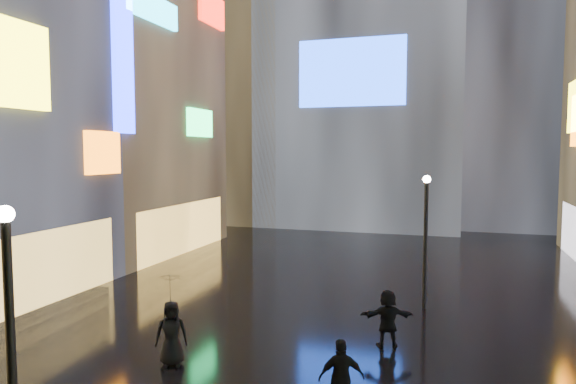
% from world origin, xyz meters
% --- Properties ---
extents(ground, '(140.00, 140.00, 0.00)m').
position_xyz_m(ground, '(0.00, 20.00, 0.00)').
color(ground, black).
rests_on(ground, ground).
extents(building_left_far, '(10.28, 12.00, 22.00)m').
position_xyz_m(building_left_far, '(-15.98, 26.00, 10.98)').
color(building_left_far, black).
rests_on(building_left_far, ground).
extents(tower_flank_right, '(12.00, 12.00, 34.00)m').
position_xyz_m(tower_flank_right, '(9.00, 46.00, 17.00)').
color(tower_flank_right, black).
rests_on(tower_flank_right, ground).
extents(tower_flank_left, '(10.00, 10.00, 26.00)m').
position_xyz_m(tower_flank_left, '(-14.00, 42.00, 13.00)').
color(tower_flank_left, black).
rests_on(tower_flank_left, ground).
extents(lamp_near, '(0.30, 0.30, 5.20)m').
position_xyz_m(lamp_near, '(-2.89, 5.37, 2.94)').
color(lamp_near, black).
rests_on(lamp_near, ground).
extents(lamp_far, '(0.30, 0.30, 5.20)m').
position_xyz_m(lamp_far, '(3.37, 18.96, 2.94)').
color(lamp_far, black).
rests_on(lamp_far, ground).
extents(pedestrian_3, '(1.15, 0.80, 1.82)m').
position_xyz_m(pedestrian_3, '(1.96, 9.90, 0.91)').
color(pedestrian_3, black).
rests_on(pedestrian_3, ground).
extents(pedestrian_4, '(1.07, 0.92, 1.86)m').
position_xyz_m(pedestrian_4, '(-3.25, 11.24, 0.93)').
color(pedestrian_4, black).
rests_on(pedestrian_4, ground).
extents(pedestrian_5, '(1.76, 1.04, 1.81)m').
position_xyz_m(pedestrian_5, '(2.47, 14.55, 0.90)').
color(pedestrian_5, black).
rests_on(pedestrian_5, ground).
extents(umbrella_2, '(1.14, 1.15, 0.80)m').
position_xyz_m(umbrella_2, '(-3.25, 11.24, 2.26)').
color(umbrella_2, black).
rests_on(umbrella_2, pedestrian_4).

